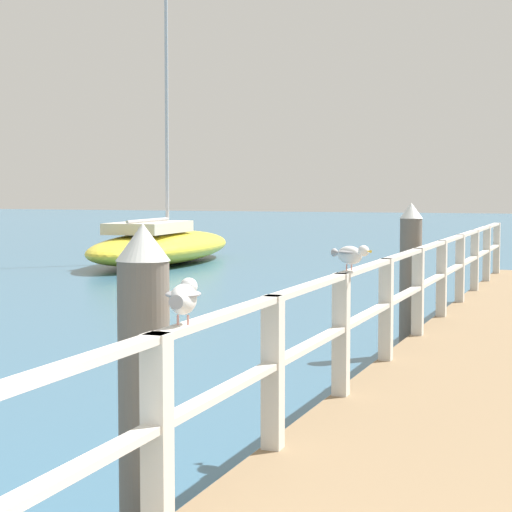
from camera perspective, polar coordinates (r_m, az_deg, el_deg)
pier_railing at (r=10.70m, az=9.69°, el=-1.50°), size 0.12×16.52×0.97m
dock_piling_near at (r=5.22m, az=-6.72°, el=-8.76°), size 0.29×0.29×1.96m
dock_piling_far at (r=12.30m, az=9.25°, el=-1.35°), size 0.29×0.29×1.96m
seagull_foreground at (r=4.67m, az=-4.37°, el=-2.48°), size 0.23×0.47×0.21m
seagull_background at (r=7.71m, az=5.69°, el=0.11°), size 0.41×0.33×0.21m
boat_0 at (r=27.06m, az=-5.69°, el=0.64°), size 3.27×8.25×10.27m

